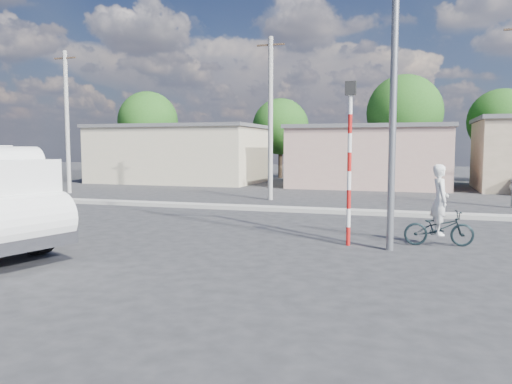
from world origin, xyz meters
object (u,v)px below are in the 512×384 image
(streetlight, at_px, (388,54))
(bicycle, at_px, (439,228))
(cyclist, at_px, (439,211))
(traffic_pole, at_px, (350,149))

(streetlight, bearing_deg, bicycle, 35.60)
(bicycle, xyz_separation_m, cyclist, (0.00, 0.00, 0.47))
(cyclist, relative_size, traffic_pole, 0.43)
(bicycle, distance_m, traffic_pole, 3.22)
(cyclist, relative_size, streetlight, 0.21)
(streetlight, bearing_deg, traffic_pole, 162.27)
(traffic_pole, height_order, streetlight, streetlight)
(bicycle, relative_size, streetlight, 0.20)
(cyclist, bearing_deg, streetlight, 115.70)
(bicycle, bearing_deg, cyclist, -0.00)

